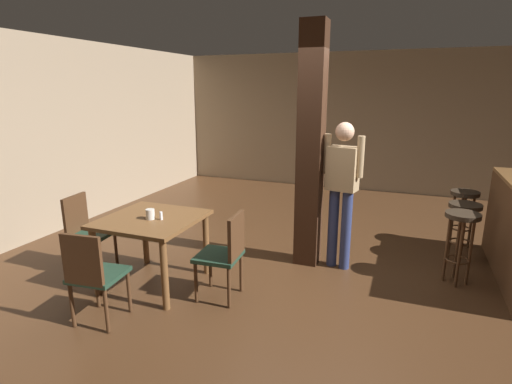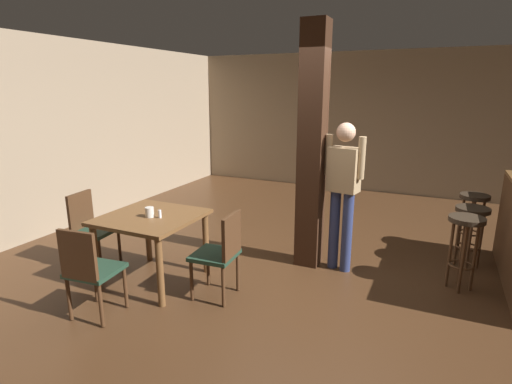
{
  "view_description": "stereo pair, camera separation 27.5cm",
  "coord_description": "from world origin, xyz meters",
  "px_view_note": "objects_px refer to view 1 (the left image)",
  "views": [
    {
      "loc": [
        0.86,
        -4.0,
        2.08
      ],
      "look_at": [
        -0.72,
        0.09,
        0.94
      ],
      "focal_mm": 28.0,
      "sensor_mm": 36.0,
      "label": 1
    },
    {
      "loc": [
        1.12,
        -3.9,
        2.08
      ],
      "look_at": [
        -0.72,
        0.09,
        0.94
      ],
      "focal_mm": 28.0,
      "sensor_mm": 36.0,
      "label": 2
    }
  ],
  "objects_px": {
    "chair_south": "(93,273)",
    "bar_stool_near": "(461,231)",
    "chair_east": "(226,252)",
    "dining_table": "(152,228)",
    "bar_stool_mid": "(464,218)",
    "napkin_cup": "(150,214)",
    "standing_person": "(342,185)",
    "chair_west": "(86,229)",
    "bar_stool_far": "(464,205)",
    "salt_shaker": "(161,216)"
  },
  "relations": [
    {
      "from": "chair_west",
      "to": "standing_person",
      "type": "bearing_deg",
      "value": 22.95
    },
    {
      "from": "dining_table",
      "to": "chair_west",
      "type": "xyz_separation_m",
      "value": [
        -0.91,
        -0.0,
        -0.13
      ]
    },
    {
      "from": "salt_shaker",
      "to": "bar_stool_far",
      "type": "bearing_deg",
      "value": 37.8
    },
    {
      "from": "dining_table",
      "to": "chair_east",
      "type": "distance_m",
      "value": 0.88
    },
    {
      "from": "chair_west",
      "to": "bar_stool_mid",
      "type": "relative_size",
      "value": 1.2
    },
    {
      "from": "chair_east",
      "to": "dining_table",
      "type": "bearing_deg",
      "value": 179.08
    },
    {
      "from": "napkin_cup",
      "to": "dining_table",
      "type": "bearing_deg",
      "value": 118.96
    },
    {
      "from": "chair_east",
      "to": "standing_person",
      "type": "bearing_deg",
      "value": 51.26
    },
    {
      "from": "bar_stool_far",
      "to": "chair_west",
      "type": "bearing_deg",
      "value": -150.19
    },
    {
      "from": "chair_east",
      "to": "standing_person",
      "type": "xyz_separation_m",
      "value": [
        0.93,
        1.16,
        0.5
      ]
    },
    {
      "from": "standing_person",
      "to": "bar_stool_mid",
      "type": "height_order",
      "value": "standing_person"
    },
    {
      "from": "salt_shaker",
      "to": "napkin_cup",
      "type": "bearing_deg",
      "value": -169.03
    },
    {
      "from": "napkin_cup",
      "to": "bar_stool_far",
      "type": "distance_m",
      "value": 4.01
    },
    {
      "from": "chair_west",
      "to": "bar_stool_near",
      "type": "xyz_separation_m",
      "value": [
        3.99,
        1.2,
        0.09
      ]
    },
    {
      "from": "bar_stool_far",
      "to": "napkin_cup",
      "type": "bearing_deg",
      "value": -142.97
    },
    {
      "from": "standing_person",
      "to": "chair_west",
      "type": "bearing_deg",
      "value": -157.05
    },
    {
      "from": "napkin_cup",
      "to": "salt_shaker",
      "type": "relative_size",
      "value": 1.25
    },
    {
      "from": "chair_west",
      "to": "bar_stool_far",
      "type": "xyz_separation_m",
      "value": [
        4.13,
        2.37,
        0.07
      ]
    },
    {
      "from": "chair_west",
      "to": "bar_stool_near",
      "type": "height_order",
      "value": "chair_west"
    },
    {
      "from": "chair_west",
      "to": "salt_shaker",
      "type": "distance_m",
      "value": 1.1
    },
    {
      "from": "dining_table",
      "to": "bar_stool_near",
      "type": "relative_size",
      "value": 1.22
    },
    {
      "from": "chair_south",
      "to": "bar_stool_mid",
      "type": "xyz_separation_m",
      "value": [
        3.19,
        2.7,
        0.06
      ]
    },
    {
      "from": "dining_table",
      "to": "standing_person",
      "type": "xyz_separation_m",
      "value": [
        1.8,
        1.14,
        0.37
      ]
    },
    {
      "from": "napkin_cup",
      "to": "standing_person",
      "type": "xyz_separation_m",
      "value": [
        1.77,
        1.19,
        0.19
      ]
    },
    {
      "from": "chair_south",
      "to": "bar_stool_far",
      "type": "height_order",
      "value": "chair_south"
    },
    {
      "from": "chair_south",
      "to": "bar_stool_far",
      "type": "bearing_deg",
      "value": 44.85
    },
    {
      "from": "chair_west",
      "to": "standing_person",
      "type": "xyz_separation_m",
      "value": [
        2.71,
        1.15,
        0.5
      ]
    },
    {
      "from": "chair_west",
      "to": "bar_stool_far",
      "type": "height_order",
      "value": "chair_west"
    },
    {
      "from": "chair_west",
      "to": "chair_east",
      "type": "xyz_separation_m",
      "value": [
        1.78,
        -0.01,
        0.0
      ]
    },
    {
      "from": "chair_south",
      "to": "bar_stool_far",
      "type": "xyz_separation_m",
      "value": [
        3.24,
        3.22,
        0.07
      ]
    },
    {
      "from": "dining_table",
      "to": "chair_south",
      "type": "height_order",
      "value": "chair_south"
    },
    {
      "from": "chair_east",
      "to": "chair_south",
      "type": "distance_m",
      "value": 1.23
    },
    {
      "from": "dining_table",
      "to": "bar_stool_far",
      "type": "distance_m",
      "value": 3.99
    },
    {
      "from": "chair_south",
      "to": "napkin_cup",
      "type": "height_order",
      "value": "chair_south"
    },
    {
      "from": "chair_west",
      "to": "napkin_cup",
      "type": "distance_m",
      "value": 0.99
    },
    {
      "from": "chair_west",
      "to": "napkin_cup",
      "type": "height_order",
      "value": "chair_west"
    },
    {
      "from": "bar_stool_near",
      "to": "bar_stool_mid",
      "type": "xyz_separation_m",
      "value": [
        0.1,
        0.65,
        -0.04
      ]
    },
    {
      "from": "standing_person",
      "to": "bar_stool_near",
      "type": "bearing_deg",
      "value": 2.48
    },
    {
      "from": "chair_east",
      "to": "standing_person",
      "type": "height_order",
      "value": "standing_person"
    },
    {
      "from": "chair_east",
      "to": "bar_stool_mid",
      "type": "relative_size",
      "value": 1.2
    },
    {
      "from": "bar_stool_far",
      "to": "chair_east",
      "type": "bearing_deg",
      "value": -134.66
    },
    {
      "from": "dining_table",
      "to": "bar_stool_mid",
      "type": "height_order",
      "value": "dining_table"
    },
    {
      "from": "dining_table",
      "to": "chair_south",
      "type": "relative_size",
      "value": 1.1
    },
    {
      "from": "chair_east",
      "to": "napkin_cup",
      "type": "height_order",
      "value": "chair_east"
    },
    {
      "from": "chair_west",
      "to": "bar_stool_near",
      "type": "distance_m",
      "value": 4.17
    },
    {
      "from": "dining_table",
      "to": "chair_east",
      "type": "xyz_separation_m",
      "value": [
        0.87,
        -0.01,
        -0.13
      ]
    },
    {
      "from": "bar_stool_near",
      "to": "chair_east",
      "type": "bearing_deg",
      "value": -151.2
    },
    {
      "from": "chair_east",
      "to": "bar_stool_near",
      "type": "height_order",
      "value": "chair_east"
    },
    {
      "from": "chair_south",
      "to": "bar_stool_near",
      "type": "relative_size",
      "value": 1.11
    },
    {
      "from": "chair_south",
      "to": "napkin_cup",
      "type": "bearing_deg",
      "value": 86.82
    }
  ]
}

